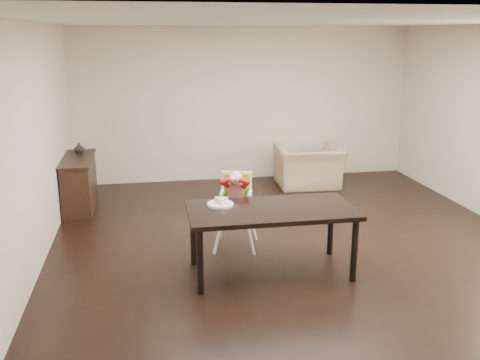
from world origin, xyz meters
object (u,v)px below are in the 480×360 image
(armchair, at_px, (309,160))
(dining_table, at_px, (271,215))
(high_chair, at_px, (236,193))
(sideboard, at_px, (79,183))

(armchair, bearing_deg, dining_table, 68.85)
(dining_table, distance_m, armchair, 3.58)
(dining_table, xyz_separation_m, high_chair, (-0.25, 0.82, 0.02))
(armchair, distance_m, sideboard, 3.80)
(dining_table, relative_size, sideboard, 1.43)
(sideboard, bearing_deg, armchair, 8.77)
(high_chair, height_order, armchair, high_chair)
(high_chair, height_order, sideboard, high_chair)
(high_chair, bearing_deg, sideboard, 152.56)
(dining_table, bearing_deg, sideboard, 130.67)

